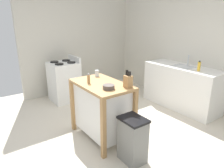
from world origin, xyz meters
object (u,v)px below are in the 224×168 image
at_px(pepper_grinder, 89,79).
at_px(trash_bin, 133,140).
at_px(bowl_ceramic_wide, 109,87).
at_px(bottle_dish_soap, 199,66).
at_px(drinking_cup, 97,73).
at_px(sink_faucet, 188,60).
at_px(stove, 64,81).
at_px(knife_block, 128,81).
at_px(kitchen_island, 102,108).

xyz_separation_m(pepper_grinder, trash_bin, (0.85, 0.15, -0.66)).
bearing_deg(bowl_ceramic_wide, pepper_grinder, -166.72).
relative_size(bowl_ceramic_wide, pepper_grinder, 1.06).
distance_m(trash_bin, bottle_dish_soap, 2.07).
distance_m(drinking_cup, sink_faucet, 2.04).
relative_size(pepper_grinder, stove, 0.15).
height_order(knife_block, drinking_cup, knife_block).
height_order(drinking_cup, stove, drinking_cup).
bearing_deg(drinking_cup, stove, -179.95).
height_order(pepper_grinder, sink_faucet, sink_faucet).
height_order(kitchen_island, drinking_cup, drinking_cup).
distance_m(bowl_ceramic_wide, trash_bin, 0.78).
bearing_deg(stove, bowl_ceramic_wide, -5.73).
relative_size(trash_bin, bottle_dish_soap, 3.25).
bearing_deg(bowl_ceramic_wide, drinking_cup, 162.04).
bearing_deg(stove, pepper_grinder, -10.11).
bearing_deg(pepper_grinder, knife_block, 35.88).
bearing_deg(pepper_grinder, bowl_ceramic_wide, 13.28).
relative_size(sink_faucet, bottle_dish_soap, 1.13).
bearing_deg(pepper_grinder, trash_bin, 10.23).
bearing_deg(bottle_dish_soap, stove, -140.86).
xyz_separation_m(kitchen_island, trash_bin, (0.74, 0.00, -0.19)).
bearing_deg(kitchen_island, drinking_cup, 157.45).
bearing_deg(bowl_ceramic_wide, kitchen_island, 168.49).
relative_size(drinking_cup, stove, 0.10).
bearing_deg(bowl_ceramic_wide, knife_block, 69.40).
xyz_separation_m(bowl_ceramic_wide, sink_faucet, (-0.30, 2.22, 0.06)).
distance_m(knife_block, sink_faucet, 2.00).
relative_size(trash_bin, stove, 0.62).
distance_m(knife_block, pepper_grinder, 0.61).
bearing_deg(knife_block, sink_faucet, 101.43).
bearing_deg(pepper_grinder, kitchen_island, 52.87).
distance_m(knife_block, drinking_cup, 0.75).
relative_size(kitchen_island, pepper_grinder, 6.43).
bearing_deg(bowl_ceramic_wide, trash_bin, 7.58).
xyz_separation_m(pepper_grinder, bottle_dish_soap, (0.49, 2.08, -0.00)).
xyz_separation_m(kitchen_island, knife_block, (0.38, 0.21, 0.49)).
bearing_deg(bowl_ceramic_wide, bottle_dish_soap, 87.10).
bearing_deg(pepper_grinder, drinking_cup, 130.26).
height_order(drinking_cup, trash_bin, drinking_cup).
bearing_deg(sink_faucet, bowl_ceramic_wide, -82.38).
distance_m(pepper_grinder, sink_faucet, 2.32).
bearing_deg(drinking_cup, bottle_dish_soap, 67.13).
bearing_deg(kitchen_island, knife_block, 28.57).
relative_size(bowl_ceramic_wide, sink_faucet, 0.75).
distance_m(bowl_ceramic_wide, drinking_cup, 0.68).
relative_size(knife_block, bottle_dish_soap, 1.28).
bearing_deg(sink_faucet, drinking_cup, -99.92).
bearing_deg(bottle_dish_soap, trash_bin, -79.48).
bearing_deg(bowl_ceramic_wide, sink_faucet, 97.62).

